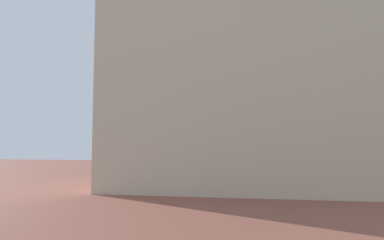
% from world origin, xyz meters
% --- Properties ---
extents(landmark_building, '(25.13, 10.14, 36.90)m').
position_xyz_m(landmark_building, '(1.85, 28.82, 11.52)').
color(landmark_building, beige).
rests_on(landmark_building, ground_plane).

